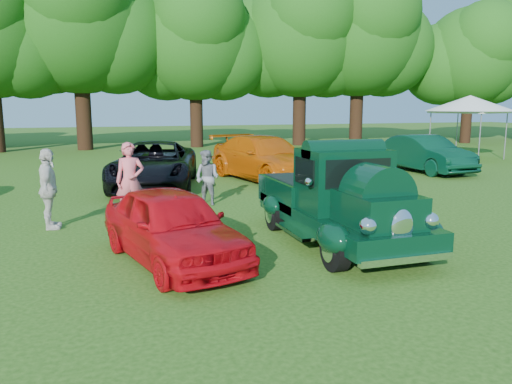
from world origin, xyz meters
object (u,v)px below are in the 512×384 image
object	(u,v)px
spectator_pink	(130,181)
spectator_grey	(207,178)
spectator_white	(49,189)
back_car_blue	(342,158)
back_car_black	(154,165)
red_convertible	(172,225)
back_car_green	(425,154)
canopy_tent	(470,104)
back_car_orange	(266,158)
hero_pickup	(337,202)

from	to	relation	value
spectator_pink	spectator_grey	world-z (taller)	spectator_pink
spectator_pink	spectator_white	distance (m)	1.89
spectator_pink	spectator_white	world-z (taller)	spectator_pink
back_car_blue	spectator_grey	xyz separation A→B (m)	(-5.98, -3.40, -0.01)
back_car_black	spectator_white	bearing A→B (deg)	-106.11
red_convertible	back_car_green	bearing A→B (deg)	22.65
spectator_white	canopy_tent	size ratio (longest dim) A/B	0.33
back_car_blue	spectator_white	bearing A→B (deg)	-132.13
back_car_black	back_car_orange	distance (m)	4.22
hero_pickup	red_convertible	distance (m)	3.43
back_car_blue	red_convertible	bearing A→B (deg)	-111.69
hero_pickup	back_car_orange	xyz separation A→B (m)	(1.42, 8.62, -0.02)
spectator_pink	back_car_orange	bearing A→B (deg)	44.52
back_car_green	spectator_pink	size ratio (longest dim) A/B	2.45
back_car_black	canopy_tent	bearing A→B (deg)	28.22
back_car_green	back_car_black	bearing A→B (deg)	179.94
back_car_orange	back_car_black	bearing A→B (deg)	173.54
back_car_blue	spectator_pink	xyz separation A→B (m)	(-8.16, -4.55, 0.16)
spectator_grey	canopy_tent	size ratio (longest dim) A/B	0.27
spectator_pink	canopy_tent	distance (m)	19.84
back_car_orange	spectator_pink	bearing A→B (deg)	-149.52
back_car_black	canopy_tent	world-z (taller)	canopy_tent
red_convertible	back_car_blue	size ratio (longest dim) A/B	0.85
back_car_orange	spectator_pink	size ratio (longest dim) A/B	2.97
back_car_orange	canopy_tent	world-z (taller)	canopy_tent
back_car_green	spectator_white	bearing A→B (deg)	-161.33
back_car_black	spectator_pink	xyz separation A→B (m)	(-1.11, -4.62, 0.17)
spectator_pink	back_car_green	bearing A→B (deg)	23.22
red_convertible	canopy_tent	bearing A→B (deg)	21.93
red_convertible	back_car_orange	world-z (taller)	back_car_orange
back_car_orange	spectator_grey	xyz separation A→B (m)	(-3.12, -4.00, -0.05)
red_convertible	canopy_tent	distance (m)	21.44
spectator_pink	spectator_grey	bearing A→B (deg)	28.12
red_convertible	spectator_grey	world-z (taller)	spectator_grey
spectator_white	canopy_tent	xyz separation A→B (m)	(19.48, 9.34, 1.93)
red_convertible	spectator_pink	size ratio (longest dim) A/B	2.07
back_car_black	back_car_blue	bearing A→B (deg)	13.31
red_convertible	canopy_tent	size ratio (longest dim) A/B	0.70
spectator_pink	spectator_grey	size ratio (longest dim) A/B	1.23
back_car_blue	spectator_pink	bearing A→B (deg)	-129.75
back_car_orange	red_convertible	bearing A→B (deg)	-132.20
red_convertible	spectator_grey	xyz separation A→B (m)	(1.72, 4.92, 0.10)
hero_pickup	back_car_black	world-z (taller)	hero_pickup
back_car_orange	spectator_grey	bearing A→B (deg)	-141.64
back_car_black	back_car_blue	size ratio (longest dim) A/B	1.22
spectator_grey	spectator_white	xyz separation A→B (m)	(-4.01, -1.63, 0.14)
red_convertible	spectator_white	world-z (taller)	spectator_white
back_car_green	spectator_pink	bearing A→B (deg)	-160.35
back_car_green	spectator_grey	distance (m)	11.03
canopy_tent	spectator_grey	bearing A→B (deg)	-153.52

